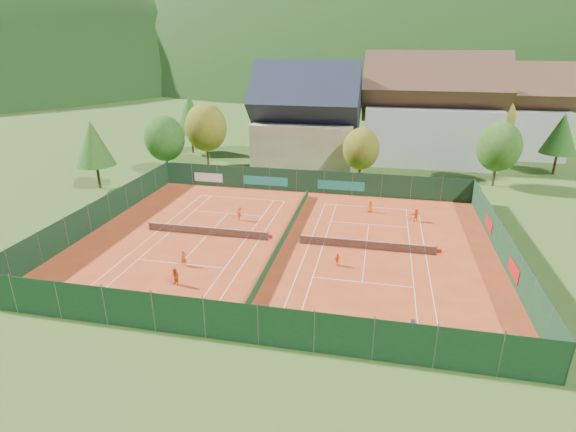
# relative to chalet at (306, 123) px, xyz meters

# --- Properties ---
(ground) EXTENTS (600.00, 600.00, 0.00)m
(ground) POSITION_rel_chalet_xyz_m (3.00, -30.00, -6.64)
(ground) COLOR #33541A
(ground) RESTS_ON ground
(clay_pad) EXTENTS (40.00, 32.00, 0.01)m
(clay_pad) POSITION_rel_chalet_xyz_m (3.00, -30.00, -6.62)
(clay_pad) COLOR #B53D1A
(clay_pad) RESTS_ON ground
(court_markings_left) EXTENTS (11.03, 23.83, 0.00)m
(court_markings_left) POSITION_rel_chalet_xyz_m (-5.00, -30.00, -6.61)
(court_markings_left) COLOR white
(court_markings_left) RESTS_ON ground
(court_markings_right) EXTENTS (11.03, 23.83, 0.00)m
(court_markings_right) POSITION_rel_chalet_xyz_m (11.00, -30.00, -6.61)
(court_markings_right) COLOR white
(court_markings_right) RESTS_ON ground
(tennis_net_left) EXTENTS (13.30, 0.10, 1.02)m
(tennis_net_left) POSITION_rel_chalet_xyz_m (-4.85, -30.00, -6.12)
(tennis_net_left) COLOR #59595B
(tennis_net_left) RESTS_ON ground
(tennis_net_right) EXTENTS (13.30, 0.10, 1.02)m
(tennis_net_right) POSITION_rel_chalet_xyz_m (11.15, -30.00, -6.12)
(tennis_net_right) COLOR #59595B
(tennis_net_right) RESTS_ON ground
(court_divider) EXTENTS (0.03, 28.80, 1.00)m
(court_divider) POSITION_rel_chalet_xyz_m (3.00, -30.00, -6.12)
(court_divider) COLOR #153C1E
(court_divider) RESTS_ON ground
(fence_north) EXTENTS (40.00, 0.10, 3.00)m
(fence_north) POSITION_rel_chalet_xyz_m (2.54, -14.01, -5.16)
(fence_north) COLOR #13351E
(fence_north) RESTS_ON ground
(fence_south) EXTENTS (40.00, 0.04, 3.00)m
(fence_south) POSITION_rel_chalet_xyz_m (3.00, -46.00, -5.12)
(fence_south) COLOR #123218
(fence_south) RESTS_ON ground
(fence_west) EXTENTS (0.04, 32.00, 3.00)m
(fence_west) POSITION_rel_chalet_xyz_m (-17.00, -30.00, -5.12)
(fence_west) COLOR #12321A
(fence_west) RESTS_ON ground
(fence_east) EXTENTS (0.09, 32.00, 3.00)m
(fence_east) POSITION_rel_chalet_xyz_m (23.00, -29.95, -5.14)
(fence_east) COLOR #12331C
(fence_east) RESTS_ON ground
(chalet) EXTENTS (16.20, 12.00, 16.00)m
(chalet) POSITION_rel_chalet_xyz_m (0.00, 0.00, 0.00)
(chalet) COLOR beige
(chalet) RESTS_ON ground
(hotel_block_a) EXTENTS (21.60, 11.00, 17.25)m
(hotel_block_a) POSITION_rel_chalet_xyz_m (19.00, 6.00, 0.76)
(hotel_block_a) COLOR silver
(hotel_block_a) RESTS_ON ground
(hotel_block_b) EXTENTS (17.28, 10.00, 15.50)m
(hotel_block_b) POSITION_rel_chalet_xyz_m (33.00, 14.00, -0.01)
(hotel_block_b) COLOR silver
(hotel_block_b) RESTS_ON ground
(tree_west_front) EXTENTS (5.72, 5.72, 8.69)m
(tree_west_front) POSITION_rel_chalet_xyz_m (-19.00, -10.00, -1.23)
(tree_west_front) COLOR #472D19
(tree_west_front) RESTS_ON ground
(tree_west_mid) EXTENTS (6.44, 6.44, 9.78)m
(tree_west_mid) POSITION_rel_chalet_xyz_m (-15.00, -4.00, -0.56)
(tree_west_mid) COLOR #463119
(tree_west_mid) RESTS_ON ground
(tree_west_back) EXTENTS (5.60, 5.60, 10.00)m
(tree_west_back) POSITION_rel_chalet_xyz_m (-21.00, 4.00, 0.11)
(tree_west_back) COLOR #452818
(tree_west_back) RESTS_ON ground
(tree_center) EXTENTS (5.01, 5.01, 7.60)m
(tree_center) POSITION_rel_chalet_xyz_m (9.00, -8.00, -1.91)
(tree_center) COLOR #4D361B
(tree_center) RESTS_ON ground
(tree_east_front) EXTENTS (5.72, 5.72, 8.69)m
(tree_east_front) POSITION_rel_chalet_xyz_m (27.00, -6.00, -1.23)
(tree_east_front) COLOR #4D2F1B
(tree_east_front) RESTS_ON ground
(tree_east_mid) EXTENTS (5.04, 5.04, 9.00)m
(tree_east_mid) POSITION_rel_chalet_xyz_m (37.00, 2.00, -0.56)
(tree_east_mid) COLOR #452918
(tree_east_mid) RESTS_ON ground
(tree_west_side) EXTENTS (5.04, 5.04, 9.00)m
(tree_west_side) POSITION_rel_chalet_xyz_m (-25.00, -18.00, -0.56)
(tree_west_side) COLOR #49291A
(tree_west_side) RESTS_ON ground
(tree_east_back) EXTENTS (7.15, 7.15, 10.86)m
(tree_east_back) POSITION_rel_chalet_xyz_m (29.00, 10.00, 0.12)
(tree_east_back) COLOR #442918
(tree_east_back) RESTS_ON ground
(mountain_backdrop) EXTENTS (820.00, 530.00, 242.00)m
(mountain_backdrop) POSITION_rel_chalet_xyz_m (31.54, 203.48, -46.26)
(mountain_backdrop) COLOR black
(mountain_backdrop) RESTS_ON ground
(ball_hopper) EXTENTS (0.34, 0.34, 0.80)m
(ball_hopper) POSITION_rel_chalet_xyz_m (14.73, -42.23, -6.07)
(ball_hopper) COLOR slate
(ball_hopper) RESTS_ON ground
(loose_ball_0) EXTENTS (0.07, 0.07, 0.07)m
(loose_ball_0) POSITION_rel_chalet_xyz_m (-7.72, -33.08, -6.59)
(loose_ball_0) COLOR #CCD833
(loose_ball_0) RESTS_ON ground
(loose_ball_1) EXTENTS (0.07, 0.07, 0.07)m
(loose_ball_1) POSITION_rel_chalet_xyz_m (6.62, -38.64, -6.59)
(loose_ball_1) COLOR #CCD833
(loose_ball_1) RESTS_ON ground
(loose_ball_2) EXTENTS (0.07, 0.07, 0.07)m
(loose_ball_2) POSITION_rel_chalet_xyz_m (3.53, -24.75, -6.59)
(loose_ball_2) COLOR #CCD833
(loose_ball_2) RESTS_ON ground
(loose_ball_3) EXTENTS (0.07, 0.07, 0.07)m
(loose_ball_3) POSITION_rel_chalet_xyz_m (-1.28, -21.15, -6.59)
(loose_ball_3) COLOR #CCD833
(loose_ball_3) RESTS_ON ground
(loose_ball_4) EXTENTS (0.07, 0.07, 0.07)m
(loose_ball_4) POSITION_rel_chalet_xyz_m (11.43, -30.99, -6.59)
(loose_ball_4) COLOR #CCD833
(loose_ball_4) RESTS_ON ground
(player_left_near) EXTENTS (0.63, 0.62, 1.46)m
(player_left_near) POSITION_rel_chalet_xyz_m (-4.52, -36.68, -5.89)
(player_left_near) COLOR #CE4712
(player_left_near) RESTS_ON ground
(player_left_mid) EXTENTS (0.93, 0.84, 1.55)m
(player_left_mid) POSITION_rel_chalet_xyz_m (-3.72, -40.07, -5.85)
(player_left_mid) COLOR #CB4912
(player_left_mid) RESTS_ON ground
(player_left_far) EXTENTS (1.17, 1.04, 1.57)m
(player_left_far) POSITION_rel_chalet_xyz_m (-3.03, -25.32, -5.84)
(player_left_far) COLOR #DE5B13
(player_left_far) RESTS_ON ground
(player_right_near) EXTENTS (0.69, 0.73, 1.21)m
(player_right_near) POSITION_rel_chalet_xyz_m (8.65, -33.91, -6.02)
(player_right_near) COLOR #F44B15
(player_right_near) RESTS_ON ground
(player_right_far_a) EXTENTS (0.78, 0.57, 1.45)m
(player_right_far_a) POSITION_rel_chalet_xyz_m (10.95, -19.82, -5.90)
(player_right_far_a) COLOR #D96013
(player_right_far_a) RESTS_ON ground
(player_right_far_b) EXTENTS (1.43, 1.19, 1.54)m
(player_right_far_b) POSITION_rel_chalet_xyz_m (15.95, -21.70, -5.85)
(player_right_far_b) COLOR orange
(player_right_far_b) RESTS_ON ground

